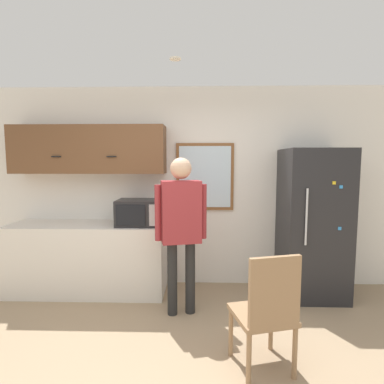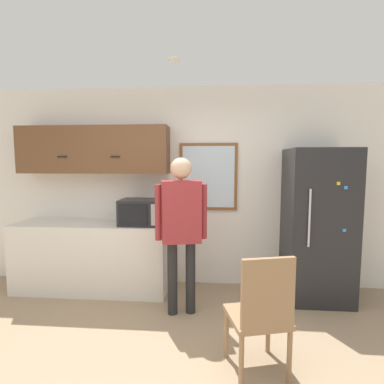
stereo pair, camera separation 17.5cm
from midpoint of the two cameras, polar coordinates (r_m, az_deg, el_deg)
back_wall at (r=4.14m, az=-3.22°, el=0.90°), size 6.00×0.06×2.70m
counter at (r=4.25m, az=-20.27°, el=-11.69°), size 2.00×0.64×0.90m
upper_cabinets at (r=4.20m, az=-20.19°, el=7.57°), size 2.00×0.36×0.62m
microwave at (r=3.86m, az=-11.59°, el=-3.84°), size 0.51×0.40×0.32m
person at (r=3.29m, az=-3.62°, el=-5.31°), size 0.56×0.31×1.75m
refrigerator at (r=4.03m, az=20.85°, el=-5.63°), size 0.76×0.71×1.86m
chair at (r=2.58m, az=12.11°, el=-20.96°), size 0.54×0.54×1.00m
window at (r=4.07m, az=1.23°, el=2.92°), size 0.78×0.05×0.91m
ceiling_light at (r=3.13m, az=-4.95°, el=23.98°), size 0.11×0.11×0.01m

